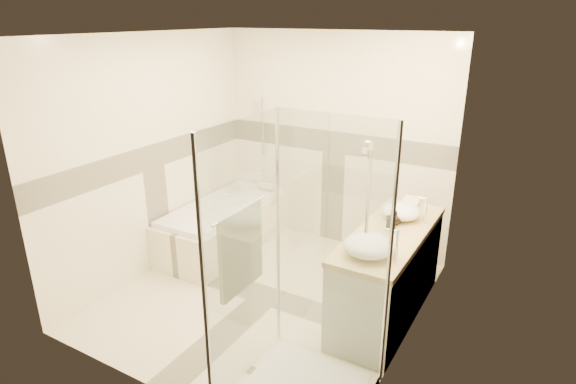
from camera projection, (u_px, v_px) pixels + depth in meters
The scene contains 12 objects.
room at pixel (271, 178), 4.37m from camera, with size 2.82×3.02×2.52m.
bathtub at pixel (223, 224), 5.73m from camera, with size 0.75×1.70×0.56m.
vanity at pixel (388, 274), 4.39m from camera, with size 0.58×1.62×0.85m.
shower_enclosure at pixel (291, 331), 3.47m from camera, with size 0.96×0.93×2.04m.
vessel_sink_near at pixel (401, 211), 4.50m from camera, with size 0.36×0.36×0.14m, color white.
vessel_sink_far at pixel (369, 245), 3.81m from camera, with size 0.41×0.41×0.16m, color white.
faucet_near at pixel (425, 208), 4.37m from camera, with size 0.10×0.03×0.26m.
faucet_far at pixel (396, 243), 3.69m from camera, with size 0.11×0.03×0.27m.
amenity_bottle_a at pixel (391, 220), 4.26m from camera, with size 0.08×0.08×0.18m, color black.
amenity_bottle_b at pixel (396, 218), 4.37m from camera, with size 0.10×0.10×0.13m, color black.
folded_towels at pixel (411, 204), 4.76m from camera, with size 0.16×0.26×0.08m, color white.
rolled_towel at pixel (267, 186), 6.08m from camera, with size 0.10×0.10×0.21m, color white.
Camera 1 is at (2.26, -3.50, 2.65)m, focal length 30.00 mm.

